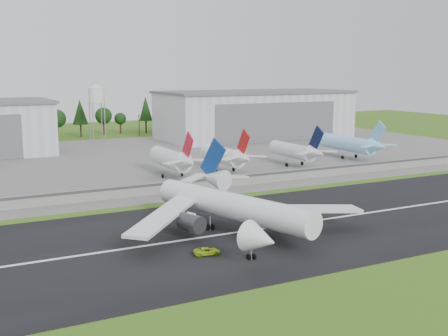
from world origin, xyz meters
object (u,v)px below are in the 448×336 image
ground_vehicle (207,251)px  main_airliner (233,212)px  parked_jet_skyblue (352,144)px  parked_jet_red_a (174,159)px  parked_jet_red_b (227,156)px  parked_jet_navy (297,151)px

ground_vehicle → main_airliner: bearing=-37.1°
main_airliner → ground_vehicle: bearing=26.1°
main_airliner → parked_jet_skyblue: bearing=-159.2°
parked_jet_red_a → parked_jet_red_b: (19.96, -0.02, -0.13)m
ground_vehicle → parked_jet_red_a: 81.58m
parked_jet_red_a → parked_jet_red_b: parked_jet_red_a is taller
main_airliner → parked_jet_navy: 92.04m
parked_jet_red_a → parked_jet_skyblue: parked_jet_red_a is taller
ground_vehicle → parked_jet_red_b: size_ratio=0.17×
parked_jet_red_b → parked_jet_navy: (29.61, -0.04, -0.23)m
ground_vehicle → parked_jet_skyblue: bearing=-41.8°
parked_jet_red_b → parked_jet_navy: 29.61m
parked_jet_red_b → parked_jet_navy: bearing=-0.1°
main_airliner → parked_jet_red_a: 68.39m
ground_vehicle → parked_jet_navy: 107.55m
parked_jet_navy → parked_jet_red_a: bearing=179.9°
main_airliner → parked_jet_skyblue: main_airliner is taller
ground_vehicle → parked_jet_red_b: 89.68m
parked_jet_red_a → parked_jet_skyblue: bearing=3.6°
main_airliner → ground_vehicle: size_ratio=11.09×
parked_jet_red_b → parked_jet_skyblue: size_ratio=0.84×
main_airliner → parked_jet_navy: size_ratio=1.86×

